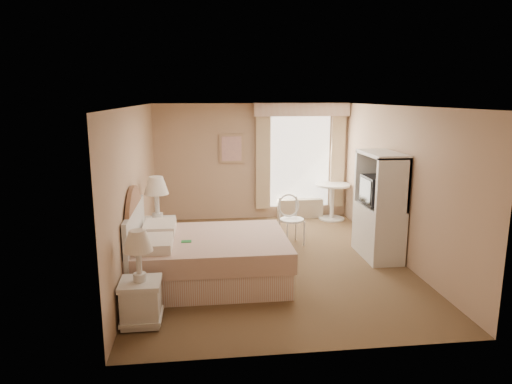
{
  "coord_description": "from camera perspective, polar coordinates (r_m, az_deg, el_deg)",
  "views": [
    {
      "loc": [
        -1.1,
        -7.01,
        2.65
      ],
      "look_at": [
        -0.21,
        0.3,
        1.1
      ],
      "focal_mm": 32.0,
      "sensor_mm": 36.0,
      "label": 1
    }
  ],
  "objects": [
    {
      "name": "cafe_chair",
      "position": [
        8.32,
        4.33,
        -2.93
      ],
      "size": [
        0.53,
        0.53,
        0.9
      ],
      "rotation": [
        0.0,
        0.0,
        0.26
      ],
      "color": "silver",
      "rests_on": "room"
    },
    {
      "name": "bed",
      "position": [
        6.71,
        -6.7,
        -8.04
      ],
      "size": [
        2.21,
        1.74,
        1.54
      ],
      "color": "tan",
      "rests_on": "room"
    },
    {
      "name": "framed_art",
      "position": [
        9.8,
        -3.08,
        5.45
      ],
      "size": [
        0.52,
        0.04,
        0.62
      ],
      "color": "tan",
      "rests_on": "room"
    },
    {
      "name": "room",
      "position": [
        7.23,
        1.97,
        0.73
      ],
      "size": [
        4.21,
        5.51,
        2.51
      ],
      "color": "brown",
      "rests_on": "ground"
    },
    {
      "name": "armoire",
      "position": [
        7.83,
        15.15,
        -2.69
      ],
      "size": [
        0.53,
        1.06,
        1.76
      ],
      "color": "white",
      "rests_on": "room"
    },
    {
      "name": "nightstand_far",
      "position": [
        7.76,
        -12.15,
        -4.37
      ],
      "size": [
        0.56,
        0.56,
        1.35
      ],
      "color": "white",
      "rests_on": "room"
    },
    {
      "name": "round_table",
      "position": [
        10.04,
        9.52,
        -0.47
      ],
      "size": [
        0.75,
        0.75,
        0.79
      ],
      "color": "silver",
      "rests_on": "room"
    },
    {
      "name": "window",
      "position": [
        9.98,
        5.61,
        4.31
      ],
      "size": [
        2.05,
        0.22,
        2.51
      ],
      "color": "white",
      "rests_on": "room"
    },
    {
      "name": "nightstand_near",
      "position": [
        5.6,
        -14.24,
        -11.82
      ],
      "size": [
        0.47,
        0.47,
        1.14
      ],
      "color": "white",
      "rests_on": "room"
    }
  ]
}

